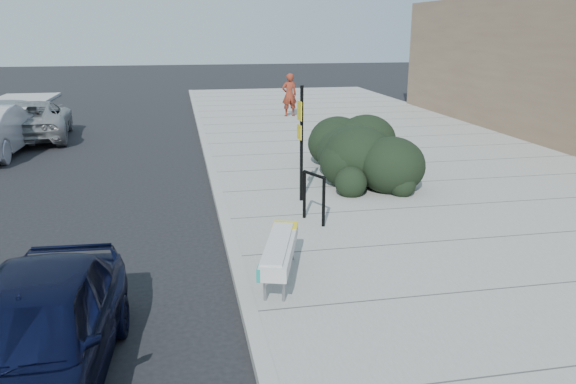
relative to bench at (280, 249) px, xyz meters
name	(u,v)px	position (x,y,z in m)	size (l,w,h in m)	color
ground	(250,322)	(-0.60, -1.00, -0.63)	(120.00, 120.00, 0.00)	black
sidewalk_near	(455,194)	(5.00, 4.00, -0.55)	(11.20, 50.00, 0.15)	gray
curb_near	(221,208)	(-0.60, 4.00, -0.54)	(0.22, 50.00, 0.17)	#9E9E99
bench	(280,249)	(0.00, 0.00, 0.00)	(0.97, 2.03, 0.61)	gray
bike_rack	(314,193)	(1.14, 2.50, 0.13)	(0.32, 0.65, 1.02)	black
sign_post	(301,137)	(1.20, 4.00, 0.99)	(0.10, 0.30, 2.58)	black
hedge	(366,145)	(3.40, 6.00, 0.33)	(2.15, 4.29, 1.61)	black
sedan_navy	(32,337)	(-3.10, -2.13, 0.07)	(1.65, 4.10, 1.40)	black
suv_silver	(35,120)	(-6.60, 13.90, 0.08)	(2.34, 5.08, 1.41)	gray
pedestrian	(289,95)	(3.45, 16.74, 0.47)	(0.69, 0.45, 1.89)	maroon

